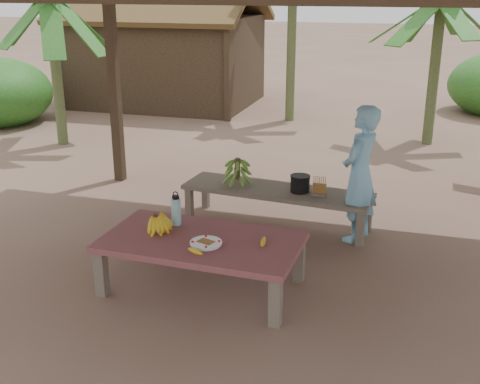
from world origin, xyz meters
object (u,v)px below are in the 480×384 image
(ripe_banana_bunch, at_px, (155,222))
(cooking_pot, at_px, (300,184))
(plate, at_px, (206,243))
(water_flask, at_px, (176,211))
(bench, at_px, (277,194))
(woman, at_px, (360,174))
(work_table, at_px, (202,245))

(ripe_banana_bunch, bearing_deg, cooking_pot, 57.17)
(plate, bearing_deg, water_flask, 139.18)
(water_flask, bearing_deg, cooking_pot, 57.17)
(plate, distance_m, water_flask, 0.59)
(bench, bearing_deg, water_flask, -108.83)
(bench, xyz_separation_m, plate, (-0.22, -1.83, 0.12))
(bench, distance_m, ripe_banana_bunch, 1.84)
(cooking_pot, bearing_deg, woman, -9.96)
(plate, height_order, water_flask, water_flask)
(work_table, xyz_separation_m, bench, (0.31, 1.71, -0.04))
(plate, relative_size, water_flask, 0.85)
(ripe_banana_bunch, height_order, plate, ripe_banana_bunch)
(woman, bearing_deg, water_flask, -30.67)
(bench, bearing_deg, cooking_pot, 2.60)
(bench, relative_size, woman, 1.49)
(work_table, bearing_deg, woman, 53.61)
(water_flask, bearing_deg, plate, -40.82)
(water_flask, height_order, cooking_pot, water_flask)
(plate, bearing_deg, bench, 83.09)
(plate, bearing_deg, work_table, 124.64)
(cooking_pot, bearing_deg, bench, 177.05)
(work_table, distance_m, bench, 1.73)
(plate, height_order, woman, woman)
(bench, distance_m, water_flask, 1.61)
(cooking_pot, bearing_deg, work_table, -108.78)
(cooking_pot, distance_m, woman, 0.72)
(work_table, bearing_deg, water_flask, 146.10)
(work_table, xyz_separation_m, woman, (1.25, 1.58, 0.32))
(plate, xyz_separation_m, cooking_pot, (0.49, 1.82, 0.03))
(ripe_banana_bunch, relative_size, cooking_pot, 1.37)
(plate, bearing_deg, cooking_pot, 74.85)
(ripe_banana_bunch, height_order, water_flask, water_flask)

